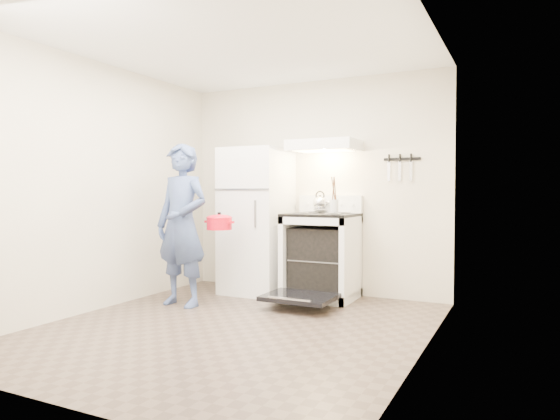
% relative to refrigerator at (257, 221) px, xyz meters
% --- Properties ---
extents(floor, '(3.60, 3.60, 0.00)m').
position_rel_refrigerator_xyz_m(floor, '(0.58, -1.45, -0.85)').
color(floor, brown).
rests_on(floor, ground).
extents(back_wall, '(3.20, 0.02, 2.50)m').
position_rel_refrigerator_xyz_m(back_wall, '(0.58, 0.35, 0.40)').
color(back_wall, beige).
rests_on(back_wall, ground).
extents(refrigerator, '(0.70, 0.70, 1.70)m').
position_rel_refrigerator_xyz_m(refrigerator, '(0.00, 0.00, 0.00)').
color(refrigerator, white).
rests_on(refrigerator, floor).
extents(stove_body, '(0.76, 0.65, 0.92)m').
position_rel_refrigerator_xyz_m(stove_body, '(0.81, 0.02, -0.39)').
color(stove_body, white).
rests_on(stove_body, floor).
extents(cooktop, '(0.76, 0.65, 0.03)m').
position_rel_refrigerator_xyz_m(cooktop, '(0.81, 0.02, 0.09)').
color(cooktop, black).
rests_on(cooktop, stove_body).
extents(backsplash, '(0.76, 0.07, 0.20)m').
position_rel_refrigerator_xyz_m(backsplash, '(0.81, 0.31, 0.20)').
color(backsplash, white).
rests_on(backsplash, cooktop).
extents(oven_door, '(0.70, 0.54, 0.04)m').
position_rel_refrigerator_xyz_m(oven_door, '(0.81, -0.57, -0.72)').
color(oven_door, black).
rests_on(oven_door, floor).
extents(oven_rack, '(0.60, 0.52, 0.01)m').
position_rel_refrigerator_xyz_m(oven_rack, '(0.81, 0.02, -0.41)').
color(oven_rack, slate).
rests_on(oven_rack, stove_body).
extents(range_hood, '(0.76, 0.50, 0.12)m').
position_rel_refrigerator_xyz_m(range_hood, '(0.81, 0.10, 0.86)').
color(range_hood, white).
rests_on(range_hood, back_wall).
extents(knife_strip, '(0.40, 0.02, 0.03)m').
position_rel_refrigerator_xyz_m(knife_strip, '(1.63, 0.33, 0.70)').
color(knife_strip, black).
rests_on(knife_strip, back_wall).
extents(pizza_stone, '(0.33, 0.33, 0.02)m').
position_rel_refrigerator_xyz_m(pizza_stone, '(0.76, 0.09, -0.40)').
color(pizza_stone, '#866347').
rests_on(pizza_stone, oven_rack).
extents(tea_kettle, '(0.21, 0.17, 0.25)m').
position_rel_refrigerator_xyz_m(tea_kettle, '(0.71, 0.24, 0.23)').
color(tea_kettle, silver).
rests_on(tea_kettle, cooktop).
extents(utensil_jar, '(0.11, 0.11, 0.13)m').
position_rel_refrigerator_xyz_m(utensil_jar, '(1.05, -0.24, 0.20)').
color(utensil_jar, silver).
rests_on(utensil_jar, cooktop).
extents(person, '(0.64, 0.44, 1.69)m').
position_rel_refrigerator_xyz_m(person, '(-0.37, -0.94, -0.00)').
color(person, navy).
rests_on(person, floor).
extents(dutch_oven, '(0.34, 0.27, 0.23)m').
position_rel_refrigerator_xyz_m(dutch_oven, '(-0.06, -0.72, 0.00)').
color(dutch_oven, red).
rests_on(dutch_oven, person).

